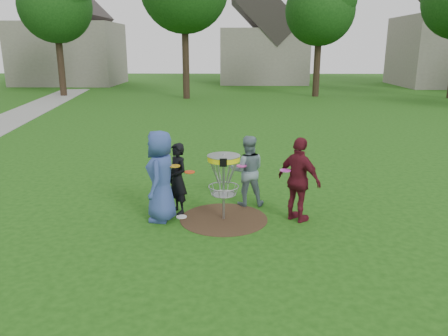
{
  "coord_description": "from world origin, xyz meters",
  "views": [
    {
      "loc": [
        0.18,
        -8.33,
        3.41
      ],
      "look_at": [
        0.0,
        0.3,
        1.0
      ],
      "focal_mm": 35.0,
      "sensor_mm": 36.0,
      "label": 1
    }
  ],
  "objects_px": {
    "disc_golf_basket": "(224,171)",
    "player_black": "(178,179)",
    "player_maroon": "(299,180)",
    "player_grey": "(247,171)",
    "player_blue": "(161,176)"
  },
  "relations": [
    {
      "from": "player_grey",
      "to": "disc_golf_basket",
      "type": "bearing_deg",
      "value": 58.22
    },
    {
      "from": "player_blue",
      "to": "player_grey",
      "type": "distance_m",
      "value": 1.99
    },
    {
      "from": "player_maroon",
      "to": "disc_golf_basket",
      "type": "bearing_deg",
      "value": 44.38
    },
    {
      "from": "player_grey",
      "to": "disc_golf_basket",
      "type": "height_order",
      "value": "player_grey"
    },
    {
      "from": "player_maroon",
      "to": "player_grey",
      "type": "bearing_deg",
      "value": 3.45
    },
    {
      "from": "player_black",
      "to": "player_grey",
      "type": "distance_m",
      "value": 1.56
    },
    {
      "from": "player_black",
      "to": "player_maroon",
      "type": "xyz_separation_m",
      "value": [
        2.47,
        -0.39,
        0.11
      ]
    },
    {
      "from": "player_black",
      "to": "disc_golf_basket",
      "type": "relative_size",
      "value": 1.09
    },
    {
      "from": "player_grey",
      "to": "disc_golf_basket",
      "type": "distance_m",
      "value": 1.03
    },
    {
      "from": "disc_golf_basket",
      "to": "player_black",
      "type": "bearing_deg",
      "value": 160.21
    },
    {
      "from": "player_grey",
      "to": "player_maroon",
      "type": "bearing_deg",
      "value": 135.65
    },
    {
      "from": "player_blue",
      "to": "player_grey",
      "type": "relative_size",
      "value": 1.18
    },
    {
      "from": "player_blue",
      "to": "player_black",
      "type": "height_order",
      "value": "player_blue"
    },
    {
      "from": "player_blue",
      "to": "player_black",
      "type": "xyz_separation_m",
      "value": [
        0.28,
        0.4,
        -0.17
      ]
    },
    {
      "from": "player_grey",
      "to": "player_maroon",
      "type": "relative_size",
      "value": 0.91
    }
  ]
}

